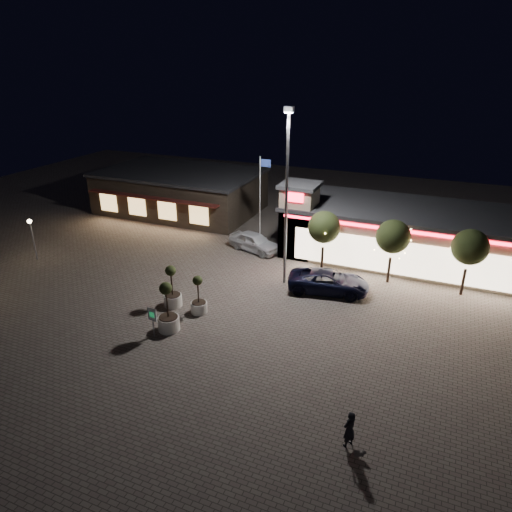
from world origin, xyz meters
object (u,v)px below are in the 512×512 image
at_px(pickup_truck, 329,281).
at_px(pedestrian, 349,429).
at_px(planter_mid, 168,315).
at_px(valet_sign, 152,317).
at_px(white_sedan, 254,242).
at_px(planter_left, 173,294).

bearing_deg(pickup_truck, pedestrian, -171.67).
distance_m(planter_mid, valet_sign, 1.11).
relative_size(pedestrian, valet_sign, 0.93).
xyz_separation_m(pickup_truck, pedestrian, (4.33, -13.29, 0.10)).
relative_size(pedestrian, planter_mid, 0.55).
height_order(pickup_truck, pedestrian, pedestrian).
distance_m(pickup_truck, planter_mid, 11.48).
xyz_separation_m(planter_mid, valet_sign, (-0.42, -0.96, 0.34)).
bearing_deg(planter_mid, pickup_truck, 48.36).
xyz_separation_m(pickup_truck, planter_mid, (-7.62, -8.58, 0.21)).
distance_m(white_sedan, planter_mid, 13.39).
height_order(white_sedan, pedestrian, pedestrian).
xyz_separation_m(white_sedan, planter_left, (-1.28, -10.78, 0.10)).
bearing_deg(planter_left, valet_sign, -75.27).
xyz_separation_m(white_sedan, pedestrian, (12.03, -18.11, 0.08)).
distance_m(pedestrian, valet_sign, 12.94).
bearing_deg(valet_sign, pedestrian, -16.87).
distance_m(white_sedan, pedestrian, 21.74).
bearing_deg(valet_sign, planter_left, 104.73).
bearing_deg(pickup_truck, planter_mid, 128.65).
bearing_deg(planter_left, pickup_truck, 33.57).
bearing_deg(planter_left, pedestrian, -28.83).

